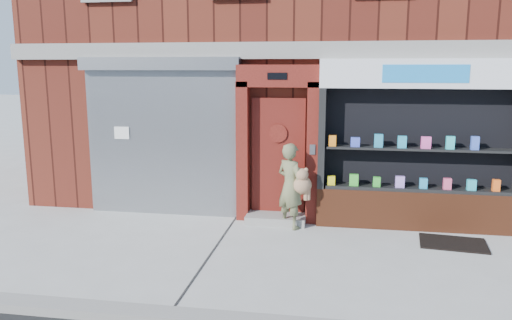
# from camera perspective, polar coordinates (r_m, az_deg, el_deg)

# --- Properties ---
(ground) EXTENTS (80.00, 80.00, 0.00)m
(ground) POSITION_cam_1_polar(r_m,az_deg,el_deg) (7.73, 6.31, -11.21)
(ground) COLOR #9E9E99
(ground) RESTS_ON ground
(building) EXTENTS (12.00, 8.16, 8.00)m
(building) POSITION_cam_1_polar(r_m,az_deg,el_deg) (13.21, 8.20, 15.46)
(building) COLOR #4B1911
(building) RESTS_ON ground
(shutter_bay) EXTENTS (3.10, 0.30, 3.04)m
(shutter_bay) POSITION_cam_1_polar(r_m,az_deg,el_deg) (9.76, -10.72, 3.70)
(shutter_bay) COLOR gray
(shutter_bay) RESTS_ON ground
(red_door_bay) EXTENTS (1.52, 0.58, 2.90)m
(red_door_bay) POSITION_cam_1_polar(r_m,az_deg,el_deg) (9.20, 2.49, 1.82)
(red_door_bay) COLOR #49110C
(red_door_bay) RESTS_ON ground
(pharmacy_bay) EXTENTS (3.50, 0.41, 3.00)m
(pharmacy_bay) POSITION_cam_1_polar(r_m,az_deg,el_deg) (9.21, 18.05, 0.78)
(pharmacy_bay) COLOR brown
(pharmacy_bay) RESTS_ON ground
(woman) EXTENTS (0.72, 0.64, 1.54)m
(woman) POSITION_cam_1_polar(r_m,az_deg,el_deg) (8.90, 4.14, -2.94)
(woman) COLOR #646643
(woman) RESTS_ON ground
(doormat) EXTENTS (1.12, 0.85, 0.03)m
(doormat) POSITION_cam_1_polar(r_m,az_deg,el_deg) (8.90, 21.59, -8.84)
(doormat) COLOR black
(doormat) RESTS_ON ground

